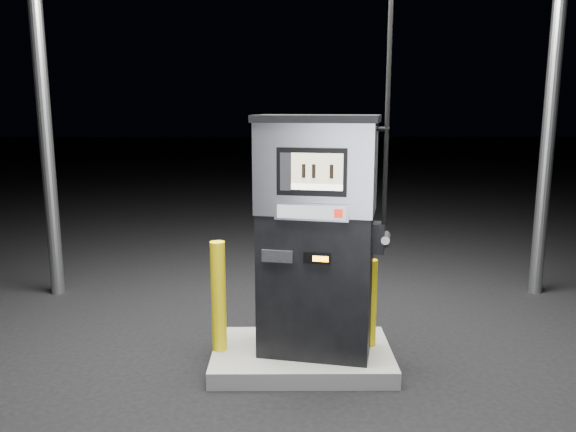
{
  "coord_description": "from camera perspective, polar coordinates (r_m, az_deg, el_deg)",
  "views": [
    {
      "loc": [
        -0.15,
        -4.74,
        2.29
      ],
      "look_at": [
        -0.13,
        0.0,
        1.37
      ],
      "focal_mm": 35.0,
      "sensor_mm": 36.0,
      "label": 1
    }
  ],
  "objects": [
    {
      "name": "ground",
      "position": [
        5.27,
        1.42,
        -14.77
      ],
      "size": [
        80.0,
        80.0,
        0.0
      ],
      "primitive_type": "plane",
      "color": "black",
      "rests_on": "ground"
    },
    {
      "name": "fuel_dispenser",
      "position": [
        4.84,
        2.96,
        -1.83
      ],
      "size": [
        1.2,
        0.81,
        4.31
      ],
      "rotation": [
        0.0,
        0.0,
        -0.21
      ],
      "color": "black",
      "rests_on": "pump_island"
    },
    {
      "name": "bollard_left",
      "position": [
        5.04,
        -7.07,
        -8.11
      ],
      "size": [
        0.14,
        0.14,
        0.99
      ],
      "primitive_type": "cylinder",
      "rotation": [
        0.0,
        0.0,
        -0.08
      ],
      "color": "yellow",
      "rests_on": "pump_island"
    },
    {
      "name": "bollard_right",
      "position": [
        5.17,
        8.4,
        -8.74
      ],
      "size": [
        0.14,
        0.14,
        0.81
      ],
      "primitive_type": "cylinder",
      "rotation": [
        0.0,
        0.0,
        -0.39
      ],
      "color": "yellow",
      "rests_on": "pump_island"
    },
    {
      "name": "pump_island",
      "position": [
        5.24,
        1.42,
        -14.03
      ],
      "size": [
        1.6,
        1.0,
        0.15
      ],
      "primitive_type": "cube",
      "color": "#5F5F5B",
      "rests_on": "ground"
    }
  ]
}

